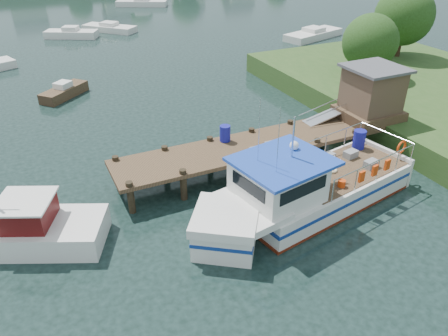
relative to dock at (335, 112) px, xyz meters
name	(u,v)px	position (x,y,z in m)	size (l,w,h in m)	color
ground_plane	(229,172)	(-6.51, -0.01, -2.24)	(160.00, 160.00, 0.00)	black
dock	(335,112)	(0.00, 0.00, 0.00)	(16.60, 3.00, 4.78)	#4A3523
lobster_boat	(301,192)	(-5.13, -4.49, -1.19)	(12.10, 5.28, 5.77)	silver
work_boat	(8,229)	(-17.06, -1.31, -1.55)	(8.05, 5.21, 4.37)	silver
moored_rowboat	(64,91)	(-12.69, 15.19, -1.81)	(3.83, 3.65, 1.15)	#4A3523
moored_far	(142,3)	(3.24, 49.85, -1.77)	(7.74, 5.59, 1.26)	silver
moored_b	(71,34)	(-9.37, 33.88, -1.78)	(5.83, 4.29, 1.24)	silver
moored_c	(313,34)	(14.68, 22.29, -1.81)	(7.72, 4.49, 1.15)	silver
moored_d	(109,28)	(-4.88, 35.18, -1.85)	(5.86, 6.03, 1.07)	silver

